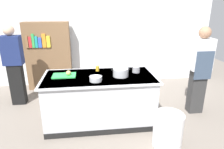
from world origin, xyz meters
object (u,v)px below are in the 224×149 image
Objects in this scene: onion at (68,73)px; stock_pot at (121,72)px; sauce_pan at (136,69)px; bookshelf at (49,56)px; person_chef at (200,69)px; juice_cup at (97,68)px; trash_bin at (168,130)px; mixing_bowl at (96,79)px; person_guest at (14,64)px.

stock_pot reaches higher than onion.
sauce_pan is (0.32, 0.17, -0.02)m from stock_pot.
bookshelf reaches higher than stock_pot.
person_chef is (1.25, 0.00, -0.04)m from sauce_pan.
juice_cup is at bearing 138.28° from stock_pot.
trash_bin is at bearing -72.24° from sauce_pan.
sauce_pan is at bearing 25.29° from mixing_bowl.
sauce_pan is 0.12× the size of person_guest.
juice_cup is 0.06× the size of bookshelf.
juice_cup is 1.84m from person_guest.
bookshelf is (-0.64, 1.74, -0.11)m from onion.
person_guest reaches higher than sauce_pan.
trash_bin is at bearing -51.17° from stock_pot.
onion reaches higher than mixing_bowl.
stock_pot reaches higher than sauce_pan.
person_chef is at bearing -28.23° from bookshelf.
onion is 0.16× the size of trash_bin.
onion is 0.25× the size of stock_pot.
mixing_bowl is 0.12× the size of bookshelf.
stock_pot is 0.20× the size of bookshelf.
bookshelf is (-1.54, 1.85, -0.12)m from stock_pot.
onion is at bearing -155.17° from juice_cup.
trash_bin is (0.62, -0.77, -0.70)m from stock_pot.
stock_pot is 0.48m from mixing_bowl.
bookshelf is at bearing 138.05° from sauce_pan.
sauce_pan is 1.26m from person_chef.
stock_pot is at bearing 128.83° from trash_bin.
person_guest is (-1.66, 1.18, -0.03)m from mixing_bowl.
stock_pot is at bearing 22.70° from mixing_bowl.
onion is 0.05× the size of person_chef.
mixing_bowl is at bearing 42.49° from person_guest.
mixing_bowl is 2.05m from person_chef.
mixing_bowl is at bearing -157.30° from stock_pot.
mixing_bowl is at bearing 151.25° from trash_bin.
sauce_pan is 0.38× the size of trash_bin.
sauce_pan is at bearing 107.76° from trash_bin.
stock_pot reaches higher than trash_bin.
trash_bin is at bearing -47.91° from juice_cup.
juice_cup is at bearing 166.29° from sauce_pan.
sauce_pan is 1.20m from trash_bin.
person_guest is at bearing 146.99° from trash_bin.
onion is at bearing -176.82° from sauce_pan.
sauce_pan is at bearing 28.73° from stock_pot.
person_guest is (-3.67, 0.83, -0.00)m from person_chef.
mixing_bowl is at bearing -96.07° from juice_cup.
mixing_bowl is at bearing -32.25° from onion.
person_chef is (1.96, -0.17, -0.04)m from juice_cup.
trash_bin is 3.44m from bookshelf.
onion is 0.41× the size of mixing_bowl.
mixing_bowl is at bearing 85.56° from person_chef.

